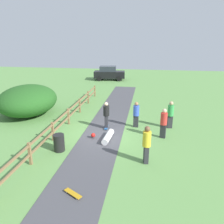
{
  "coord_description": "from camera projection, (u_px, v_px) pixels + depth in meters",
  "views": [
    {
      "loc": [
        2.51,
        -12.16,
        5.53
      ],
      "look_at": [
        0.36,
        1.34,
        1.0
      ],
      "focal_mm": 35.72,
      "sensor_mm": 36.0,
      "label": 1
    }
  ],
  "objects": [
    {
      "name": "skater_fallen",
      "position": [
        107.0,
        137.0,
        12.7
      ],
      "size": [
        1.26,
        1.57,
        0.36
      ],
      "color": "white",
      "rests_on": "asphalt_path"
    },
    {
      "name": "bystander_green",
      "position": [
        170.0,
        113.0,
        14.17
      ],
      "size": [
        0.43,
        0.43,
        1.78
      ],
      "color": "#2D2D33",
      "rests_on": "ground_plane"
    },
    {
      "name": "parked_car_black",
      "position": [
        109.0,
        73.0,
        30.76
      ],
      "size": [
        4.36,
        2.35,
        1.92
      ],
      "color": "black",
      "rests_on": "ground_plane"
    },
    {
      "name": "bystander_blue",
      "position": [
        136.0,
        113.0,
        14.34
      ],
      "size": [
        0.41,
        0.41,
        1.69
      ],
      "color": "#2D2D33",
      "rests_on": "ground_plane"
    },
    {
      "name": "bush_large",
      "position": [
        28.0,
        100.0,
        16.67
      ],
      "size": [
        4.12,
        4.94,
        2.25
      ],
      "primitive_type": "ellipsoid",
      "color": "#23561E",
      "rests_on": "ground_plane"
    },
    {
      "name": "wooden_fence",
      "position": [
        61.0,
        121.0,
        13.69
      ],
      "size": [
        0.12,
        18.12,
        1.1
      ],
      "color": "olive",
      "rests_on": "ground_plane"
    },
    {
      "name": "skateboard_loose",
      "position": [
        73.0,
        193.0,
        8.22
      ],
      "size": [
        0.79,
        0.58,
        0.08
      ],
      "color": "#BF8C19",
      "rests_on": "asphalt_path"
    },
    {
      "name": "skater_riding",
      "position": [
        106.0,
        114.0,
        14.07
      ],
      "size": [
        0.4,
        0.81,
        1.73
      ],
      "color": "#265999",
      "rests_on": "asphalt_path"
    },
    {
      "name": "bystander_yellow",
      "position": [
        147.0,
        143.0,
        10.11
      ],
      "size": [
        0.45,
        0.45,
        1.83
      ],
      "color": "#2D2D33",
      "rests_on": "ground_plane"
    },
    {
      "name": "ground_plane",
      "position": [
        103.0,
        134.0,
        13.51
      ],
      "size": [
        60.0,
        60.0,
        0.0
      ],
      "primitive_type": "plane",
      "color": "#60934C"
    },
    {
      "name": "trash_bin",
      "position": [
        59.0,
        143.0,
        11.4
      ],
      "size": [
        0.56,
        0.56,
        0.9
      ],
      "primitive_type": "cylinder",
      "color": "black",
      "rests_on": "ground_plane"
    },
    {
      "name": "asphalt_path",
      "position": [
        103.0,
        134.0,
        13.51
      ],
      "size": [
        2.4,
        28.0,
        0.02
      ],
      "primitive_type": "cube",
      "color": "#47474C",
      "rests_on": "ground_plane"
    },
    {
      "name": "bystander_red",
      "position": [
        164.0,
        122.0,
        12.74
      ],
      "size": [
        0.47,
        0.47,
        1.78
      ],
      "color": "#2D2D33",
      "rests_on": "ground_plane"
    }
  ]
}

